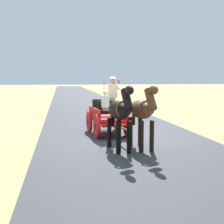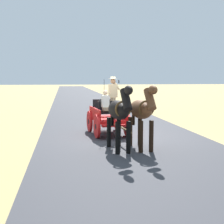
% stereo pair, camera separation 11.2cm
% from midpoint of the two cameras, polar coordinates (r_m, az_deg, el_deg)
% --- Properties ---
extents(ground_plane, '(200.00, 200.00, 0.00)m').
position_cam_midpoint_polar(ground_plane, '(12.85, 1.62, -4.64)').
color(ground_plane, tan).
extents(road_surface, '(6.78, 160.00, 0.01)m').
position_cam_midpoint_polar(road_surface, '(12.85, 1.62, -4.63)').
color(road_surface, '#38383D').
rests_on(road_surface, ground).
extents(horse_drawn_carriage, '(1.66, 4.52, 2.50)m').
position_cam_midpoint_polar(horse_drawn_carriage, '(13.34, -0.98, -0.69)').
color(horse_drawn_carriage, red).
rests_on(horse_drawn_carriage, ground).
extents(horse_near_side, '(0.72, 2.14, 2.21)m').
position_cam_midpoint_polar(horse_near_side, '(10.53, 5.26, 0.20)').
color(horse_near_side, brown).
rests_on(horse_near_side, ground).
extents(horse_off_side, '(0.73, 2.14, 2.21)m').
position_cam_midpoint_polar(horse_off_side, '(10.27, 1.13, 0.07)').
color(horse_off_side, black).
rests_on(horse_off_side, ground).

